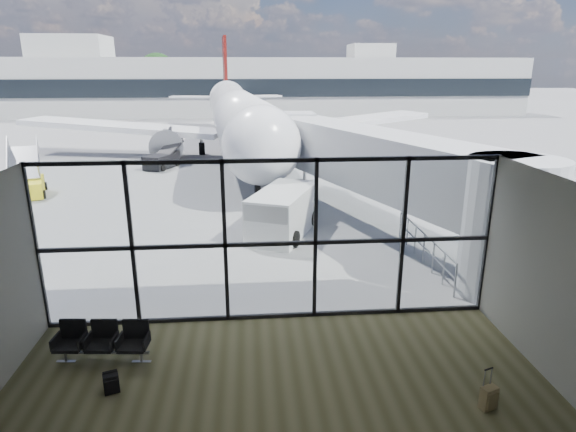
{
  "coord_description": "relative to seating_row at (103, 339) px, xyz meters",
  "views": [
    {
      "loc": [
        -0.55,
        -11.99,
        6.69
      ],
      "look_at": [
        0.72,
        3.0,
        2.03
      ],
      "focal_mm": 30.0,
      "sensor_mm": 36.0,
      "label": 1
    }
  ],
  "objects": [
    {
      "name": "airliner",
      "position": [
        2.71,
        29.62,
        2.52
      ],
      "size": [
        33.55,
        38.95,
        10.04
      ],
      "rotation": [
        0.0,
        0.0,
        0.09
      ],
      "color": "silver",
      "rests_on": "ground"
    },
    {
      "name": "suitcase",
      "position": [
        8.29,
        -2.48,
        -0.27
      ],
      "size": [
        0.38,
        0.32,
        0.9
      ],
      "rotation": [
        0.0,
        0.0,
        0.35
      ],
      "color": "olive",
      "rests_on": "ground"
    },
    {
      "name": "tree_2",
      "position": [
        -28.93,
        73.66,
        5.34
      ],
      "size": [
        6.27,
        6.27,
        9.03
      ],
      "color": "#382619",
      "rests_on": "ground"
    },
    {
      "name": "mobile_stairs",
      "position": [
        -8.52,
        16.23,
        0.04
      ],
      "size": [
        2.64,
        3.79,
        2.43
      ],
      "rotation": [
        0.0,
        0.0,
        0.33
      ],
      "color": "gold",
      "rests_on": "ground"
    },
    {
      "name": "traffic_cone_c",
      "position": [
        6.52,
        14.98,
        -0.24
      ],
      "size": [
        0.44,
        0.44,
        0.63
      ],
      "color": "#F83F0D",
      "rests_on": "ground"
    },
    {
      "name": "lounge_shell",
      "position": [
        4.07,
        -3.14,
        2.11
      ],
      "size": [
        12.02,
        8.01,
        4.51
      ],
      "color": "brown",
      "rests_on": "ground"
    },
    {
      "name": "glass_curtain_wall",
      "position": [
        4.07,
        1.66,
        1.71
      ],
      "size": [
        12.1,
        0.12,
        4.5
      ],
      "color": "white",
      "rests_on": "ground"
    },
    {
      "name": "tree_4",
      "position": [
        -16.93,
        73.66,
        4.71
      ],
      "size": [
        5.61,
        5.61,
        8.07
      ],
      "color": "#382619",
      "rests_on": "ground"
    },
    {
      "name": "ground",
      "position": [
        4.07,
        41.66,
        -0.54
      ],
      "size": [
        220.0,
        220.0,
        0.0
      ],
      "primitive_type": "plane",
      "color": "slate",
      "rests_on": "ground"
    },
    {
      "name": "backpack",
      "position": [
        0.49,
        -1.29,
        -0.31
      ],
      "size": [
        0.37,
        0.36,
        0.48
      ],
      "rotation": [
        0.0,
        0.0,
        0.34
      ],
      "color": "black",
      "rests_on": "ground"
    },
    {
      "name": "tree_3",
      "position": [
        -22.93,
        73.66,
        4.09
      ],
      "size": [
        4.95,
        4.95,
        7.12
      ],
      "color": "#382619",
      "rests_on": "ground"
    },
    {
      "name": "belt_loader",
      "position": [
        -2.39,
        23.28,
        0.03
      ],
      "size": [
        2.53,
        3.84,
        1.68
      ],
      "rotation": [
        0.0,
        0.0,
        -0.4
      ],
      "color": "black",
      "rests_on": "ground"
    },
    {
      "name": "tree_5",
      "position": [
        -10.93,
        73.66,
        5.34
      ],
      "size": [
        6.27,
        6.27,
        9.03
      ],
      "color": "#382619",
      "rests_on": "ground"
    },
    {
      "name": "jet_bridge",
      "position": [
        8.97,
        8.73,
        2.22
      ],
      "size": [
        8.0,
        16.5,
        4.33
      ],
      "color": "#9EA1A3",
      "rests_on": "ground"
    },
    {
      "name": "apron_railing",
      "position": [
        9.67,
        5.16,
        0.18
      ],
      "size": [
        0.06,
        5.46,
        1.11
      ],
      "color": "gray",
      "rests_on": "ground"
    },
    {
      "name": "service_van",
      "position": [
        4.9,
        8.67,
        0.42
      ],
      "size": [
        3.37,
        4.67,
        1.86
      ],
      "rotation": [
        0.0,
        0.0,
        -0.4
      ],
      "color": "silver",
      "rests_on": "ground"
    },
    {
      "name": "traffic_cone_b",
      "position": [
        5.46,
        13.13,
        -0.24
      ],
      "size": [
        0.43,
        0.43,
        0.62
      ],
      "color": "#FF3D0D",
      "rests_on": "ground"
    },
    {
      "name": "seating_row",
      "position": [
        0.0,
        0.0,
        0.0
      ],
      "size": [
        2.2,
        0.79,
        0.97
      ],
      "rotation": [
        0.0,
        0.0,
        -0.09
      ],
      "color": "gray",
      "rests_on": "ground"
    },
    {
      "name": "far_terminal",
      "position": [
        3.48,
        63.63,
        3.67
      ],
      "size": [
        80.0,
        12.2,
        11.0
      ],
      "color": "#BBBBB6",
      "rests_on": "ground"
    },
    {
      "name": "tree_1",
      "position": [
        -34.93,
        73.66,
        4.71
      ],
      "size": [
        5.61,
        5.61,
        8.07
      ],
      "color": "#382619",
      "rests_on": "ground"
    }
  ]
}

